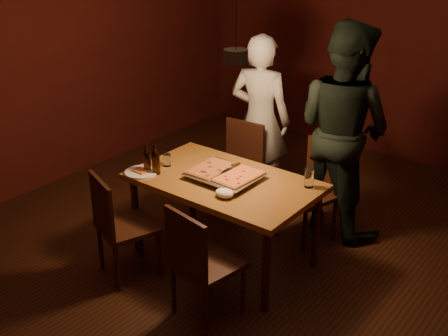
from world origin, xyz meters
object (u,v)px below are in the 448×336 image
Objects in this scene: beer_bottle_a at (147,158)px; pizza_tray at (225,176)px; chair_far_right at (315,182)px; chair_near_left at (116,218)px; dining_table at (224,187)px; pendant_lamp at (236,55)px; diner_dark at (343,129)px; chair_far_left at (239,159)px; beer_bottle_b at (156,159)px; diner_white at (260,120)px; plate_slice at (141,172)px; chair_near_right at (198,256)px.

pizza_tray is at bearing 24.77° from beer_bottle_a.
chair_far_right is 1.77m from chair_near_left.
dining_table is 1.36× the size of pendant_lamp.
chair_far_right is 1.47m from pendant_lamp.
dining_table is 0.78× the size of diner_dark.
pendant_lamp reaches higher than chair_near_left.
pizza_tray is (0.44, -0.79, 0.24)m from chair_far_left.
diner_dark is at bearing 82.32° from chair_near_left.
beer_bottle_b reaches higher than chair_far_left.
chair_far_right is 0.91m from pizza_tray.
diner_white reaches higher than chair_far_right.
diner_white is at bearing 82.70° from plate_slice.
chair_far_left is at bearing 108.17° from chair_near_left.
beer_bottle_b is (-0.86, 0.48, 0.34)m from chair_near_right.
pendant_lamp reaches higher than chair_near_right.
beer_bottle_a is at bearing -156.08° from pizza_tray.
chair_far_left is at bearing 86.23° from beer_bottle_b.
pendant_lamp is (0.50, -0.75, 1.22)m from chair_far_left.
diner_dark is at bearing -87.74° from chair_far_right.
chair_near_right is at bearing -29.45° from beer_bottle_b.
chair_near_left is 0.85m from chair_near_right.
chair_far_right is at bearing 49.18° from beer_bottle_b.
chair_far_left reaches higher than plate_slice.
diner_white is at bearing -95.91° from chair_far_left.
dining_table is 6.21× the size of beer_bottle_a.
diner_dark is (0.48, 1.11, 0.29)m from dining_table.
chair_near_right is at bearing -64.89° from dining_table.
pendant_lamp is (0.67, 0.32, 0.89)m from beer_bottle_a.
beer_bottle_b reaches higher than plate_slice.
diner_dark reaches higher than dining_table.
chair_far_right is 0.97× the size of chair_near_left.
dining_table is 0.10m from pizza_tray.
chair_near_left reaches higher than pizza_tray.
pendant_lamp is at bearing 82.05° from diner_dark.
plate_slice is (-0.11, -0.07, -0.12)m from beer_bottle_b.
pendant_lamp reaches higher than beer_bottle_a.
chair_far_right is 0.95× the size of pizza_tray.
dining_table is 2.73× the size of pizza_tray.
diner_white is (-0.83, 0.34, 0.31)m from chair_far_right.
beer_bottle_b is at bearing 5.17° from beer_bottle_a.
pizza_tray is at bearing 28.92° from plate_slice.
pizza_tray is 2.15× the size of beer_bottle_b.
chair_far_right is at bearing 89.05° from diner_dark.
chair_near_right is 1.07m from plate_slice.
chair_near_left is at bearing -126.32° from pendant_lamp.
chair_near_right is 1.11m from beer_bottle_a.
diner_dark is (1.10, 1.43, 0.20)m from plate_slice.
chair_near_right is at bearing 104.83° from chair_far_right.
chair_far_left is 0.46m from diner_white.
chair_near_right is (0.35, -0.74, -0.14)m from dining_table.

